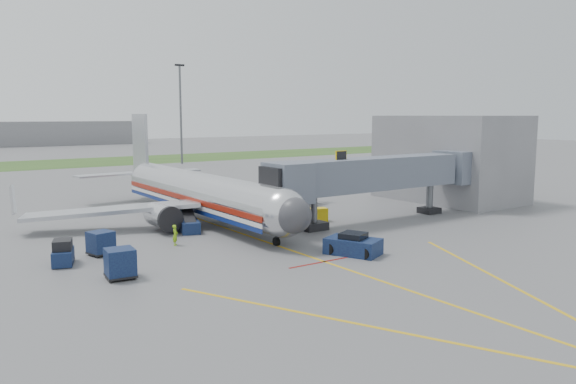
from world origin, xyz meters
TOP-DOWN VIEW (x-y plane):
  - ground at (0.00, 0.00)m, footprint 400.00×400.00m
  - grass_strip at (0.00, 90.00)m, footprint 300.00×25.00m
  - apron_markings at (0.00, -7.40)m, footprint 21.52×50.00m
  - airliner at (0.00, 15.25)m, footprint 32.10×35.67m
  - jet_bridge at (12.86, 5.00)m, footprint 25.30×4.00m
  - terminal at (30.00, 10.00)m, footprint 10.00×16.00m
  - light_mast_right at (25.00, 75.00)m, footprint 2.00×0.44m
  - pushback_tug at (3.06, -3.50)m, footprint 3.70×4.44m
  - baggage_tug at (-15.00, 5.56)m, footprint 1.99×2.74m
  - baggage_cart_a at (-12.88, 0.10)m, footprint 1.91×1.91m
  - baggage_cart_b at (-12.10, 6.74)m, footprint 1.96×1.96m
  - baggage_cart_c at (-3.35, 13.09)m, footprint 2.08×2.08m
  - belt_loader at (-3.17, 11.08)m, footprint 2.67×4.89m
  - ground_power_cart at (8.83, 8.00)m, footprint 1.81×1.41m
  - ramp_worker at (-6.43, 6.52)m, footprint 0.68×0.70m

SIDE VIEW (x-z plane):
  - ground at x=0.00m, z-range 0.00..0.00m
  - apron_markings at x=0.00m, z-range 0.00..0.01m
  - grass_strip at x=0.00m, z-range 0.00..0.01m
  - belt_loader at x=-3.17m, z-range -0.58..1.73m
  - ground_power_cart at x=8.83m, z-range -0.01..1.27m
  - pushback_tug at x=3.06m, z-range -0.13..1.46m
  - baggage_tug at x=-15.00m, z-range -0.10..1.63m
  - ramp_worker at x=-6.43m, z-range 0.00..1.62m
  - baggage_cart_c at x=-3.35m, z-range 0.02..1.71m
  - baggage_cart_b at x=-12.10m, z-range 0.02..1.75m
  - baggage_cart_a at x=-12.88m, z-range 0.02..1.90m
  - airliner at x=0.00m, z-range -2.48..7.77m
  - jet_bridge at x=12.86m, z-range 1.02..7.92m
  - terminal at x=30.00m, z-range 0.00..10.00m
  - light_mast_right at x=25.00m, z-range 0.58..20.98m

